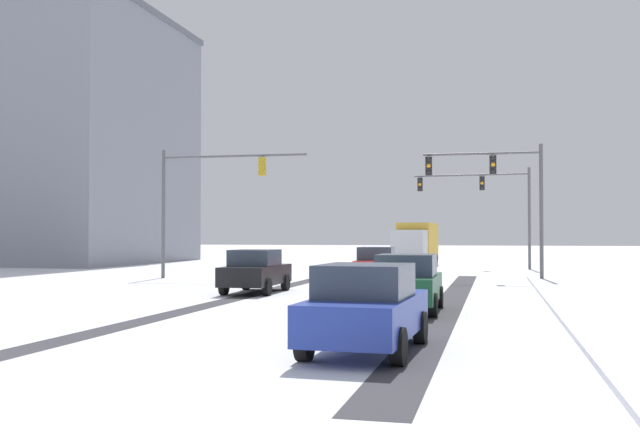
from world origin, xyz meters
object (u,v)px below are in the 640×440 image
object	(u,v)px
car_black_second	(256,271)
office_building_far_left_block	(11,141)
traffic_signal_far_right	(487,196)
traffic_signal_near_left	(204,188)
traffic_signal_near_right	(499,184)
car_red_lead	(376,264)
box_truck_delivery	(416,243)
car_blue_fourth	(366,308)
car_dark_green_third	(407,283)

from	to	relation	value
car_black_second	office_building_far_left_block	size ratio (longest dim) A/B	0.16
traffic_signal_far_right	traffic_signal_near_left	bearing A→B (deg)	-134.35
traffic_signal_near_right	traffic_signal_near_left	world-z (taller)	same
car_black_second	office_building_far_left_block	bearing A→B (deg)	139.88
traffic_signal_near_left	traffic_signal_far_right	size ratio (longest dim) A/B	1.02
traffic_signal_near_left	car_red_lead	world-z (taller)	traffic_signal_near_left
car_black_second	office_building_far_left_block	world-z (taller)	office_building_far_left_block
traffic_signal_near_left	box_truck_delivery	size ratio (longest dim) A/B	1.01
traffic_signal_far_right	box_truck_delivery	bearing A→B (deg)	158.44
traffic_signal_near_left	car_blue_fourth	distance (m)	23.84
traffic_signal_near_left	car_blue_fourth	bearing A→B (deg)	-59.73
traffic_signal_near_right	car_red_lead	size ratio (longest dim) A/B	1.55
traffic_signal_far_right	box_truck_delivery	size ratio (longest dim) A/B	0.99
box_truck_delivery	office_building_far_left_block	world-z (taller)	office_building_far_left_block
car_dark_green_third	box_truck_delivery	xyz separation A→B (m)	(-2.85, 29.12, 0.82)
car_red_lead	office_building_far_left_block	world-z (taller)	office_building_far_left_block
traffic_signal_near_right	traffic_signal_far_right	world-z (taller)	same
car_dark_green_third	car_blue_fourth	bearing A→B (deg)	-89.18
traffic_signal_far_right	car_blue_fourth	bearing A→B (deg)	-93.09
car_black_second	car_dark_green_third	xyz separation A→B (m)	(6.32, -5.31, 0.00)
traffic_signal_near_left	traffic_signal_far_right	xyz separation A→B (m)	(13.73, 14.05, 0.18)
traffic_signal_near_right	car_black_second	distance (m)	13.75
traffic_signal_near_left	car_dark_green_third	world-z (taller)	traffic_signal_near_left
traffic_signal_near_left	car_black_second	distance (m)	10.26
traffic_signal_near_left	car_black_second	world-z (taller)	traffic_signal_near_left
traffic_signal_near_left	car_red_lead	bearing A→B (deg)	-3.70
traffic_signal_far_right	box_truck_delivery	xyz separation A→B (m)	(-4.82, 1.90, -3.07)
traffic_signal_near_right	traffic_signal_far_right	distance (m)	12.21
car_dark_green_third	office_building_far_left_block	bearing A→B (deg)	139.90
traffic_signal_near_right	office_building_far_left_block	size ratio (longest dim) A/B	0.25
car_red_lead	traffic_signal_near_right	bearing A→B (deg)	23.61
traffic_signal_far_right	car_black_second	xyz separation A→B (m)	(-8.28, -21.91, -3.88)
traffic_signal_near_left	car_blue_fourth	size ratio (longest dim) A/B	1.82
car_red_lead	car_black_second	xyz separation A→B (m)	(-3.40, -7.29, 0.00)
traffic_signal_near_right	traffic_signal_near_left	size ratio (longest dim) A/B	0.86
car_black_second	car_red_lead	bearing A→B (deg)	65.02
traffic_signal_far_right	car_black_second	world-z (taller)	traffic_signal_far_right
car_dark_green_third	traffic_signal_near_right	bearing A→B (deg)	80.05
traffic_signal_near_left	car_dark_green_third	distance (m)	18.05
car_blue_fourth	office_building_far_left_block	xyz separation A→B (m)	(-35.97, 37.38, 9.05)
box_truck_delivery	office_building_far_left_block	bearing A→B (deg)	178.11
car_red_lead	car_black_second	bearing A→B (deg)	-114.98
car_black_second	box_truck_delivery	world-z (taller)	box_truck_delivery
traffic_signal_near_right	car_black_second	world-z (taller)	traffic_signal_near_right
car_dark_green_third	car_red_lead	bearing A→B (deg)	103.07
car_black_second	car_dark_green_third	size ratio (longest dim) A/B	1.00
traffic_signal_near_right	traffic_signal_far_right	bearing A→B (deg)	93.16
car_red_lead	traffic_signal_far_right	bearing A→B (deg)	71.53
car_red_lead	car_black_second	world-z (taller)	same
traffic_signal_near_left	traffic_signal_near_right	bearing A→B (deg)	7.35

